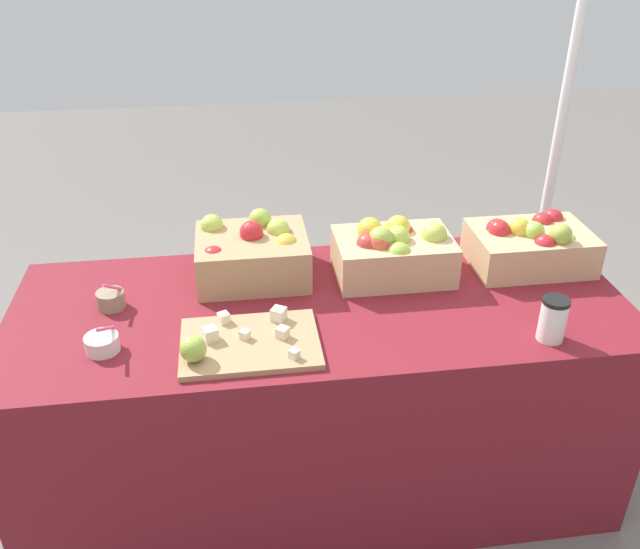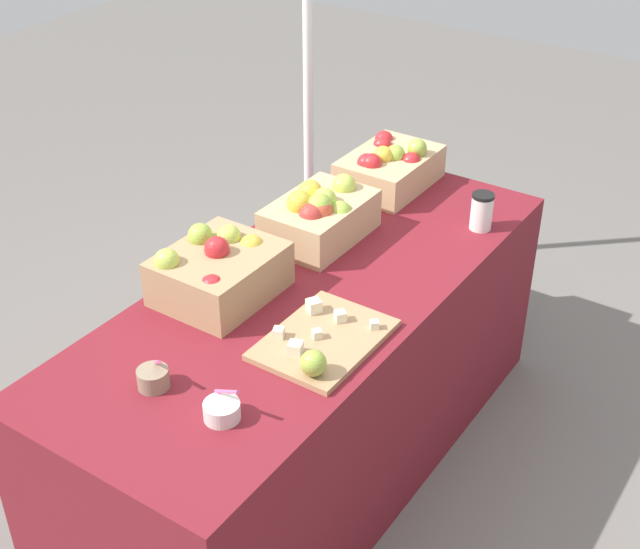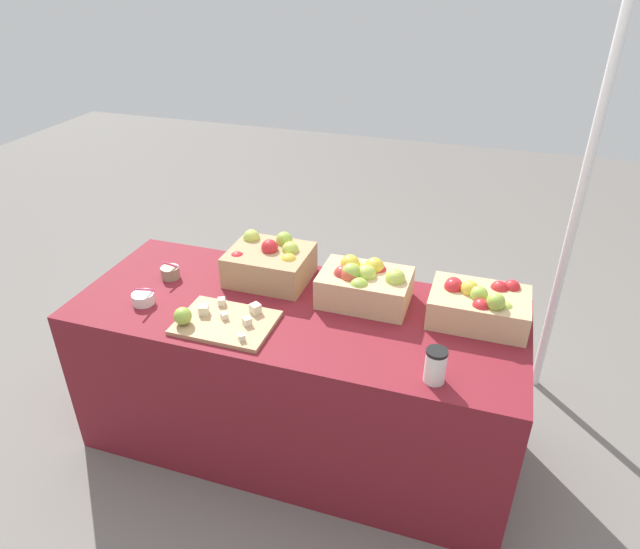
{
  "view_description": "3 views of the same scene",
  "coord_description": "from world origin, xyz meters",
  "px_view_note": "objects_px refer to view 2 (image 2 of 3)",
  "views": [
    {
      "loc": [
        -0.25,
        -1.75,
        1.85
      ],
      "look_at": [
        -0.0,
        -0.01,
        0.85
      ],
      "focal_mm": 37.85,
      "sensor_mm": 36.0,
      "label": 1
    },
    {
      "loc": [
        -1.87,
        -1.29,
        2.2
      ],
      "look_at": [
        -0.01,
        -0.04,
        0.79
      ],
      "focal_mm": 49.08,
      "sensor_mm": 36.0,
      "label": 2
    },
    {
      "loc": [
        0.71,
        -1.85,
        2.05
      ],
      "look_at": [
        0.12,
        -0.04,
        0.95
      ],
      "focal_mm": 31.72,
      "sensor_mm": 36.0,
      "label": 3
    }
  ],
  "objects_px": {
    "cutting_board_front": "(322,342)",
    "tent_pole": "(308,67)",
    "apple_crate_right": "(219,271)",
    "coffee_cup": "(482,211)",
    "apple_crate_left": "(390,167)",
    "sample_bowl_near": "(222,410)",
    "apple_crate_middle": "(319,214)",
    "sample_bowl_mid": "(153,378)"
  },
  "relations": [
    {
      "from": "sample_bowl_near",
      "to": "coffee_cup",
      "type": "relative_size",
      "value": 0.81
    },
    {
      "from": "apple_crate_left",
      "to": "tent_pole",
      "type": "bearing_deg",
      "value": 59.86
    },
    {
      "from": "apple_crate_left",
      "to": "tent_pole",
      "type": "relative_size",
      "value": 0.2
    },
    {
      "from": "apple_crate_middle",
      "to": "coffee_cup",
      "type": "bearing_deg",
      "value": -49.39
    },
    {
      "from": "tent_pole",
      "to": "coffee_cup",
      "type": "bearing_deg",
      "value": -114.37
    },
    {
      "from": "sample_bowl_near",
      "to": "coffee_cup",
      "type": "height_order",
      "value": "coffee_cup"
    },
    {
      "from": "cutting_board_front",
      "to": "apple_crate_left",
      "type": "bearing_deg",
      "value": 19.75
    },
    {
      "from": "apple_crate_left",
      "to": "sample_bowl_mid",
      "type": "height_order",
      "value": "apple_crate_left"
    },
    {
      "from": "apple_crate_right",
      "to": "sample_bowl_mid",
      "type": "height_order",
      "value": "apple_crate_right"
    },
    {
      "from": "apple_crate_middle",
      "to": "sample_bowl_near",
      "type": "distance_m",
      "value": 0.94
    },
    {
      "from": "apple_crate_left",
      "to": "apple_crate_right",
      "type": "relative_size",
      "value": 1.09
    },
    {
      "from": "cutting_board_front",
      "to": "tent_pole",
      "type": "xyz_separation_m",
      "value": [
        1.34,
        0.97,
        0.22
      ]
    },
    {
      "from": "apple_crate_left",
      "to": "coffee_cup",
      "type": "xyz_separation_m",
      "value": [
        -0.11,
        -0.43,
        -0.01
      ]
    },
    {
      "from": "apple_crate_left",
      "to": "sample_bowl_near",
      "type": "xyz_separation_m",
      "value": [
        -1.36,
        -0.31,
        -0.05
      ]
    },
    {
      "from": "sample_bowl_near",
      "to": "sample_bowl_mid",
      "type": "xyz_separation_m",
      "value": [
        -0.0,
        0.23,
        0.0
      ]
    },
    {
      "from": "apple_crate_right",
      "to": "sample_bowl_near",
      "type": "distance_m",
      "value": 0.57
    },
    {
      "from": "sample_bowl_near",
      "to": "tent_pole",
      "type": "relative_size",
      "value": 0.05
    },
    {
      "from": "apple_crate_middle",
      "to": "coffee_cup",
      "type": "relative_size",
      "value": 2.88
    },
    {
      "from": "apple_crate_left",
      "to": "apple_crate_middle",
      "type": "distance_m",
      "value": 0.48
    },
    {
      "from": "tent_pole",
      "to": "apple_crate_right",
      "type": "bearing_deg",
      "value": -156.38
    },
    {
      "from": "cutting_board_front",
      "to": "tent_pole",
      "type": "height_order",
      "value": "tent_pole"
    },
    {
      "from": "apple_crate_middle",
      "to": "apple_crate_right",
      "type": "bearing_deg",
      "value": 172.71
    },
    {
      "from": "apple_crate_middle",
      "to": "apple_crate_right",
      "type": "distance_m",
      "value": 0.46
    },
    {
      "from": "sample_bowl_mid",
      "to": "tent_pole",
      "type": "xyz_separation_m",
      "value": [
        1.72,
        0.7,
        0.21
      ]
    },
    {
      "from": "apple_crate_left",
      "to": "cutting_board_front",
      "type": "distance_m",
      "value": 1.04
    },
    {
      "from": "sample_bowl_near",
      "to": "apple_crate_right",
      "type": "bearing_deg",
      "value": 40.05
    },
    {
      "from": "apple_crate_middle",
      "to": "sample_bowl_near",
      "type": "xyz_separation_m",
      "value": [
        -0.89,
        -0.31,
        -0.06
      ]
    },
    {
      "from": "sample_bowl_mid",
      "to": "apple_crate_left",
      "type": "bearing_deg",
      "value": 3.55
    },
    {
      "from": "sample_bowl_mid",
      "to": "coffee_cup",
      "type": "bearing_deg",
      "value": -15.25
    },
    {
      "from": "apple_crate_left",
      "to": "tent_pole",
      "type": "distance_m",
      "value": 0.73
    },
    {
      "from": "apple_crate_right",
      "to": "cutting_board_front",
      "type": "bearing_deg",
      "value": -97.23
    },
    {
      "from": "sample_bowl_mid",
      "to": "coffee_cup",
      "type": "distance_m",
      "value": 1.3
    },
    {
      "from": "apple_crate_middle",
      "to": "cutting_board_front",
      "type": "height_order",
      "value": "apple_crate_middle"
    },
    {
      "from": "sample_bowl_near",
      "to": "sample_bowl_mid",
      "type": "distance_m",
      "value": 0.23
    },
    {
      "from": "tent_pole",
      "to": "apple_crate_left",
      "type": "bearing_deg",
      "value": -120.14
    },
    {
      "from": "apple_crate_left",
      "to": "coffee_cup",
      "type": "bearing_deg",
      "value": -105.05
    },
    {
      "from": "cutting_board_front",
      "to": "sample_bowl_near",
      "type": "height_order",
      "value": "sample_bowl_near"
    },
    {
      "from": "coffee_cup",
      "to": "sample_bowl_near",
      "type": "bearing_deg",
      "value": 174.72
    },
    {
      "from": "sample_bowl_near",
      "to": "coffee_cup",
      "type": "distance_m",
      "value": 1.25
    },
    {
      "from": "apple_crate_right",
      "to": "tent_pole",
      "type": "bearing_deg",
      "value": 23.62
    },
    {
      "from": "coffee_cup",
      "to": "tent_pole",
      "type": "xyz_separation_m",
      "value": [
        0.47,
        1.04,
        0.17
      ]
    },
    {
      "from": "apple_crate_left",
      "to": "tent_pole",
      "type": "xyz_separation_m",
      "value": [
        0.36,
        0.62,
        0.16
      ]
    }
  ]
}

